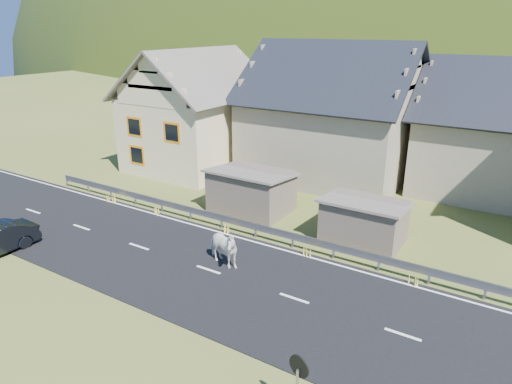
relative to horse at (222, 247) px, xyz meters
The scene contains 12 objects.
ground 1.11m from the horse, 110.57° to the right, with size 160.00×160.00×0.00m, color #444F1C.
road 1.09m from the horse, 110.57° to the right, with size 60.00×7.00×0.04m, color black.
lane_markings 1.07m from the horse, 110.57° to the right, with size 60.00×6.60×0.01m, color silver.
guardrail 3.06m from the horse, 94.60° to the left, with size 28.10×0.09×0.75m.
shed_left 6.27m from the horse, 110.99° to the left, with size 4.30×3.30×2.40m, color #655A4D.
shed_right 6.84m from the horse, 51.50° to the left, with size 3.80×2.90×2.20m, color #655A4D.
house_cream 15.68m from the horse, 132.09° to the left, with size 7.80×9.80×8.30m.
house_stone_a 14.89m from the horse, 94.96° to the left, with size 10.80×9.80×8.90m.
house_stone_b 18.85m from the horse, 61.83° to the left, with size 9.80×8.80×8.10m.
conifer_patch 122.62m from the horse, 116.80° to the left, with size 76.00×50.00×28.00m, color black.
horse is the anchor object (origin of this frame).
traffic_mirror 8.63m from the horse, 41.57° to the right, with size 0.59×0.22×2.17m.
Camera 1 is at (10.45, -13.10, 9.60)m, focal length 32.00 mm.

